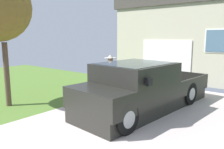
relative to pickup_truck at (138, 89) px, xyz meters
name	(u,v)px	position (x,y,z in m)	size (l,w,h in m)	color
pickup_truck	(138,89)	(0.00, 0.00, 0.00)	(2.33, 5.58, 1.60)	black
person_with_hat	(110,75)	(-1.43, 0.29, 0.27)	(0.48, 0.45, 1.76)	navy
handbag	(111,100)	(-1.25, 0.11, -0.62)	(0.37, 0.19, 0.40)	brown
house_with_garage	(204,38)	(-0.58, 7.92, 1.62)	(9.04, 5.81, 4.67)	#B8B39B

